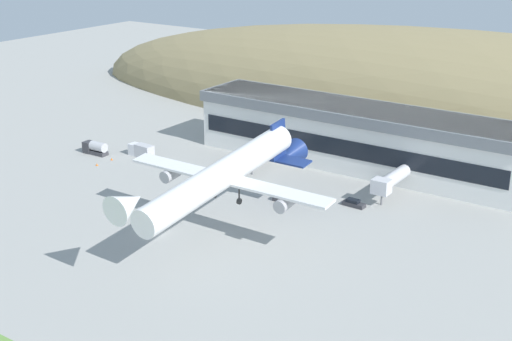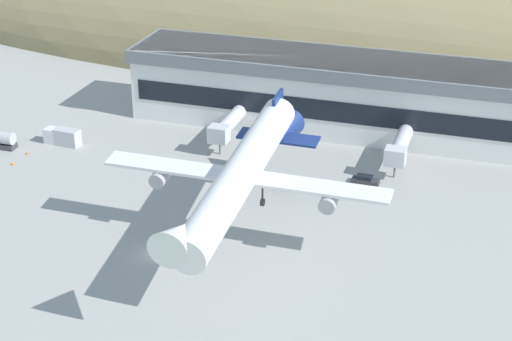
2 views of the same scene
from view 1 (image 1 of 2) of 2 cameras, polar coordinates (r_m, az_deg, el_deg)
ground_plane at (r=128.13m, az=-8.06°, el=-4.96°), size 390.04×390.04×0.00m
hill_backdrop at (r=201.34m, az=18.19°, el=3.42°), size 274.97×69.05×49.01m
terminal_building at (r=159.79m, az=8.03°, el=3.03°), size 76.05×15.85×13.67m
jetway_0 at (r=156.53m, az=0.44°, el=1.43°), size 3.38×12.59×5.43m
jetway_1 at (r=142.60m, az=10.69°, el=-0.78°), size 3.38×12.60×5.43m
cargo_airplane at (r=121.99m, az=-2.65°, el=-0.41°), size 40.99×50.59×10.80m
service_car_0 at (r=140.36m, az=2.14°, el=-2.21°), size 4.00×1.94×1.68m
service_car_1 at (r=139.28m, az=7.81°, el=-2.62°), size 4.57×1.91×1.41m
fuel_truck at (r=172.07m, az=-12.73°, el=1.77°), size 6.49×2.45×3.15m
box_truck at (r=168.32m, az=-9.16°, el=1.59°), size 6.83×2.75×2.99m
traffic_cone_0 at (r=167.36m, az=-11.47°, el=0.91°), size 0.52×0.52×0.58m
traffic_cone_1 at (r=164.39m, az=-12.61°, el=0.48°), size 0.52×0.52×0.58m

